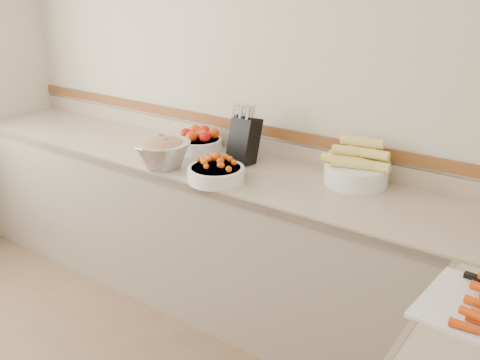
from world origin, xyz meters
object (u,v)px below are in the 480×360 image
Objects in this scene: cherry_tomato_bowl at (216,171)px; corn_bowl at (356,169)px; rhubarb_bowl at (163,151)px; tomato_bowl at (199,141)px; knife_block at (244,139)px.

corn_bowl is at bearing 33.39° from cherry_tomato_bowl.
cherry_tomato_bowl is 0.95× the size of rhubarb_bowl.
tomato_bowl is at bearing 94.83° from rhubarb_bowl.
knife_block is 0.36m from tomato_bowl.
cherry_tomato_bowl reaches higher than tomato_bowl.
cherry_tomato_bowl is at bearing -80.42° from knife_block.
knife_block is 1.25× the size of tomato_bowl.
rhubarb_bowl is (0.03, -0.35, 0.03)m from tomato_bowl.
tomato_bowl is 0.89× the size of rhubarb_bowl.
knife_block is at bearing 99.58° from cherry_tomato_bowl.
knife_block is at bearing -3.27° from tomato_bowl.
tomato_bowl is at bearing 176.73° from knife_block.
tomato_bowl is 0.77× the size of corn_bowl.
knife_block is 0.67m from corn_bowl.
knife_block is 0.96× the size of corn_bowl.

